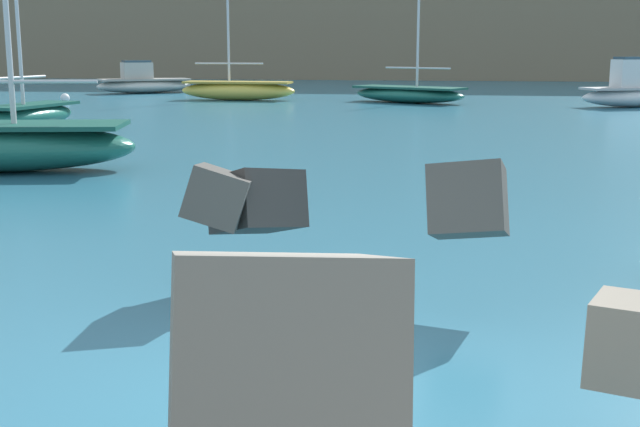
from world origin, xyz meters
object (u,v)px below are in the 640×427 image
boat_mid_left (238,89)px  boat_near_centre (409,94)px  boat_near_left (639,92)px  boat_mid_right (143,83)px  mooring_buoy_inner (65,98)px  boat_near_right (30,113)px

boat_mid_left → boat_near_centre: bearing=-4.8°
boat_near_left → boat_mid_right: boat_near_left is taller
boat_mid_right → mooring_buoy_inner: (-0.79, -8.66, -0.38)m
boat_near_centre → boat_near_right: (-12.02, -14.53, 0.04)m
boat_near_left → boat_near_centre: bearing=172.8°
boat_near_right → boat_mid_right: size_ratio=1.16×
boat_mid_left → boat_near_left: bearing=-6.1°
boat_near_centre → boat_near_right: bearing=-129.6°
boat_mid_right → mooring_buoy_inner: 8.70m
boat_near_left → mooring_buoy_inner: (-26.87, -0.97, -0.46)m
boat_near_centre → boat_mid_left: 8.69m
boat_near_right → boat_near_centre: bearing=50.4°
boat_near_centre → boat_mid_left: boat_mid_left is taller
boat_near_left → boat_near_right: bearing=-149.4°
boat_mid_left → mooring_buoy_inner: boat_mid_left is taller
boat_near_left → boat_mid_right: (-26.08, 7.69, -0.08)m
boat_near_left → boat_near_centre: 10.43m
boat_near_left → boat_mid_left: bearing=173.9°
boat_mid_right → boat_mid_left: bearing=-38.6°
boat_mid_right → mooring_buoy_inner: boat_mid_right is taller
boat_near_centre → boat_mid_right: (-15.73, 6.38, 0.16)m
boat_mid_left → boat_mid_right: 9.05m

